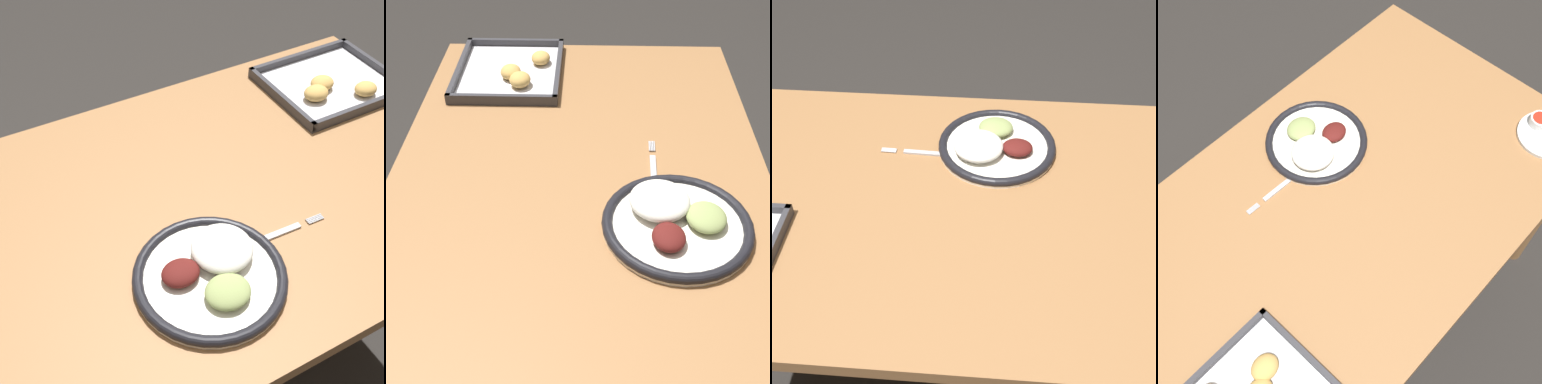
{
  "view_description": "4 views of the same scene",
  "coord_description": "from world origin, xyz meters",
  "views": [
    {
      "loc": [
        -0.38,
        -0.65,
        1.53
      ],
      "look_at": [
        -0.03,
        0.0,
        0.78
      ],
      "focal_mm": 50.0,
      "sensor_mm": 36.0,
      "label": 1
    },
    {
      "loc": [
        -0.78,
        -0.02,
        1.43
      ],
      "look_at": [
        -0.03,
        0.0,
        0.78
      ],
      "focal_mm": 50.0,
      "sensor_mm": 36.0,
      "label": 2
    },
    {
      "loc": [
        -0.09,
        0.79,
        1.54
      ],
      "look_at": [
        -0.03,
        0.0,
        0.78
      ],
      "focal_mm": 50.0,
      "sensor_mm": 36.0,
      "label": 3
    },
    {
      "loc": [
        0.47,
        0.46,
        1.91
      ],
      "look_at": [
        -0.03,
        0.0,
        0.78
      ],
      "focal_mm": 50.0,
      "sensor_mm": 36.0,
      "label": 4
    }
  ],
  "objects": [
    {
      "name": "ground_plane",
      "position": [
        0.0,
        0.0,
        0.0
      ],
      "size": [
        8.0,
        8.0,
        0.0
      ],
      "primitive_type": "plane",
      "color": "#282623"
    },
    {
      "name": "dining_table",
      "position": [
        0.0,
        0.0,
        0.64
      ],
      "size": [
        1.3,
        0.77,
        0.75
      ],
      "color": "olive",
      "rests_on": "ground_plane"
    },
    {
      "name": "dinner_plate",
      "position": [
        -0.08,
        -0.18,
        0.77
      ],
      "size": [
        0.27,
        0.27,
        0.05
      ],
      "color": "white",
      "rests_on": "dining_table"
    },
    {
      "name": "fork",
      "position": [
        0.07,
        -0.15,
        0.75
      ],
      "size": [
        0.19,
        0.02,
        0.0
      ],
      "rotation": [
        0.0,
        0.0,
        -0.04
      ],
      "color": "#B2B2B7",
      "rests_on": "dining_table"
    },
    {
      "name": "baking_tray",
      "position": [
        0.47,
        0.18,
        0.76
      ],
      "size": [
        0.31,
        0.27,
        0.04
      ],
      "color": "#333338",
      "rests_on": "dining_table"
    }
  ]
}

